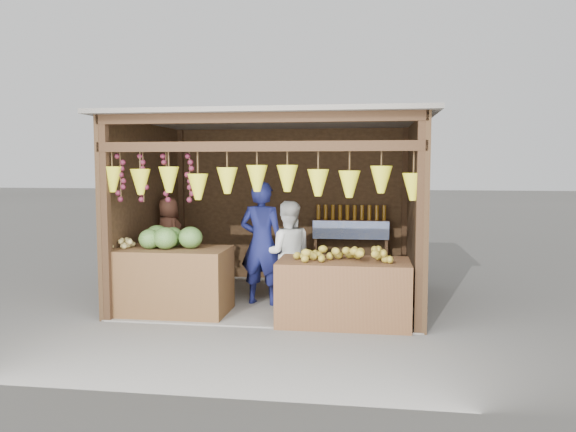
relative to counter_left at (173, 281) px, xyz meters
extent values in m
plane|color=#514F49|center=(1.23, 1.00, -0.44)|extent=(80.00, 80.00, 0.00)
cube|color=slate|center=(1.23, 1.00, -0.43)|extent=(4.00, 3.00, 0.02)
cube|color=black|center=(1.23, 2.50, 0.86)|extent=(4.00, 0.06, 2.60)
cube|color=black|center=(-0.77, 1.00, 0.86)|extent=(0.06, 3.00, 2.60)
cube|color=black|center=(3.23, 1.00, 0.86)|extent=(0.06, 3.00, 2.60)
cube|color=#605B54|center=(1.23, 1.00, 2.19)|extent=(4.30, 3.30, 0.06)
cube|color=black|center=(-0.71, -0.44, 0.86)|extent=(0.11, 0.11, 2.60)
cube|color=black|center=(3.17, -0.44, 0.86)|extent=(0.11, 0.11, 2.60)
cube|color=black|center=(-0.71, 2.44, 0.86)|extent=(0.11, 0.11, 2.60)
cube|color=black|center=(3.17, 2.44, 0.86)|extent=(0.11, 0.11, 2.60)
cube|color=black|center=(1.23, -0.44, 1.76)|extent=(4.00, 0.12, 0.12)
cube|color=black|center=(1.23, -0.44, 2.10)|extent=(4.00, 0.12, 0.12)
cube|color=#382314|center=(2.28, 2.30, 0.61)|extent=(1.25, 0.30, 0.05)
cube|color=#382314|center=(1.69, 2.30, 0.08)|extent=(0.05, 0.28, 1.05)
cube|color=#382314|center=(2.86, 2.30, 0.08)|extent=(0.05, 0.28, 1.05)
cube|color=blue|center=(2.28, 2.14, 0.48)|extent=(1.25, 0.02, 0.30)
cube|color=#54371C|center=(0.00, 0.00, 0.00)|extent=(1.47, 0.85, 0.88)
cube|color=#4F2E1A|center=(2.27, -0.14, -0.04)|extent=(1.63, 0.85, 0.80)
cube|color=black|center=(-0.50, 1.23, -0.27)|extent=(0.36, 0.36, 0.33)
imported|color=#14184C|center=(1.08, 0.64, 0.44)|extent=(0.70, 0.52, 1.76)
imported|color=white|center=(1.44, 0.67, 0.30)|extent=(0.80, 0.67, 1.48)
imported|color=brown|center=(-0.50, 1.23, 0.47)|extent=(0.66, 0.65, 1.15)
camera|label=1|loc=(2.57, -7.06, 1.52)|focal=35.00mm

